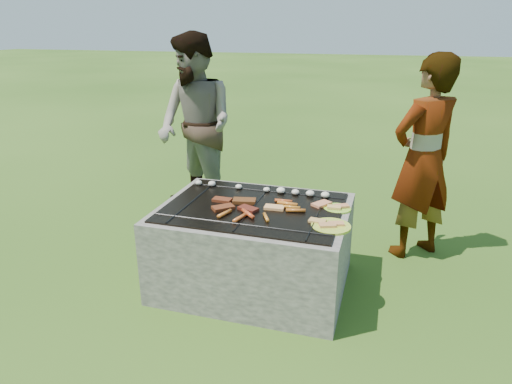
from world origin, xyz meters
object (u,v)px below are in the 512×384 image
cook (423,159)px  fire_pit (254,249)px  plate_near (331,226)px  bystander (196,126)px  plate_far (337,208)px

cook → fire_pit: bearing=-3.4°
plate_near → fire_pit: bearing=162.3°
plate_near → cook: (0.57, 1.03, 0.20)m
plate_near → cook: 1.19m
plate_near → bystander: size_ratio=0.17×
plate_far → plate_near: 0.32m
bystander → plate_far: bearing=-4.6°
plate_far → plate_near: size_ratio=0.76×
plate_far → cook: size_ratio=0.14×
fire_pit → bystander: 1.64m
fire_pit → plate_far: (0.56, 0.14, 0.33)m
fire_pit → plate_near: plate_near is taller
fire_pit → bystander: (-0.95, 1.20, 0.60)m
plate_far → fire_pit: bearing=-166.2°
fire_pit → plate_far: size_ratio=5.62×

